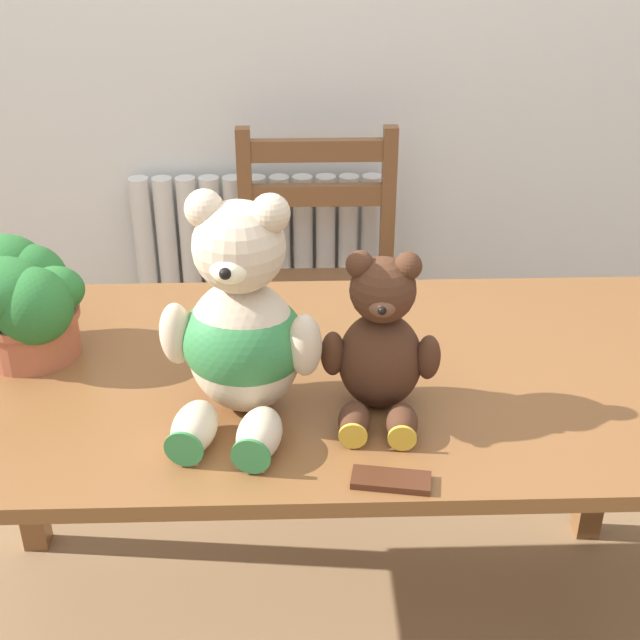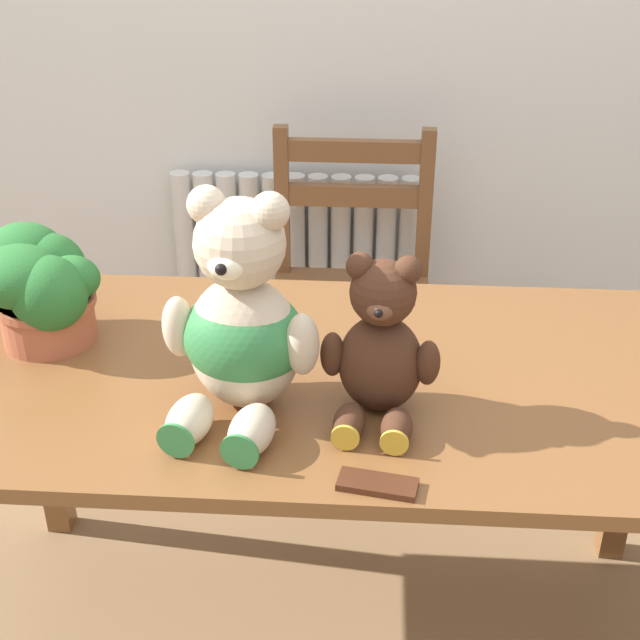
% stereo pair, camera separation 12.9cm
% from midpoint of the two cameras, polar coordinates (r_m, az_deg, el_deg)
% --- Properties ---
extents(radiator, '(0.76, 0.10, 0.73)m').
position_cam_midpoint_polar(radiator, '(2.81, -0.21, 1.57)').
color(radiator, silver).
rests_on(radiator, ground_plane).
extents(dining_table, '(1.53, 0.76, 0.73)m').
position_cam_midpoint_polar(dining_table, '(1.75, 2.30, -5.97)').
color(dining_table, brown).
rests_on(dining_table, ground_plane).
extents(wooden_chair_behind, '(0.45, 0.40, 0.91)m').
position_cam_midpoint_polar(wooden_chair_behind, '(2.52, 3.41, 1.58)').
color(wooden_chair_behind, brown).
rests_on(wooden_chair_behind, ground_plane).
extents(teddy_bear_left, '(0.29, 0.32, 0.41)m').
position_cam_midpoint_polar(teddy_bear_left, '(1.51, -2.62, -0.44)').
color(teddy_bear_left, beige).
rests_on(teddy_bear_left, dining_table).
extents(teddy_bear_right, '(0.21, 0.22, 0.30)m').
position_cam_midpoint_polar(teddy_bear_right, '(1.52, 6.31, -1.86)').
color(teddy_bear_right, '#472819').
rests_on(teddy_bear_right, dining_table).
extents(potted_plant, '(0.24, 0.23, 0.23)m').
position_cam_midpoint_polar(potted_plant, '(1.80, -15.54, 2.21)').
color(potted_plant, '#B25B3D').
rests_on(potted_plant, dining_table).
extents(chocolate_bar, '(0.13, 0.07, 0.01)m').
position_cam_midpoint_polar(chocolate_bar, '(1.42, 6.34, -10.49)').
color(chocolate_bar, '#472314').
rests_on(chocolate_bar, dining_table).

